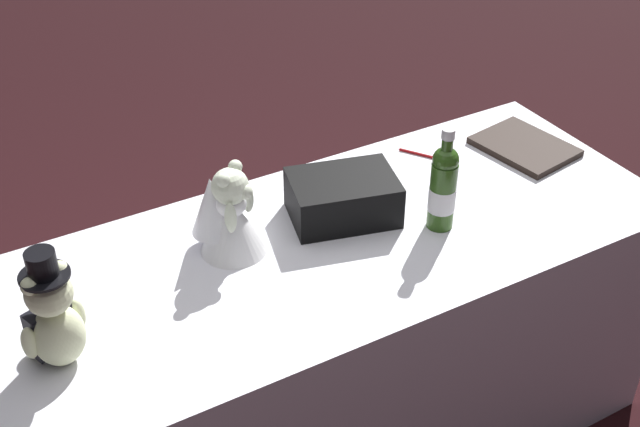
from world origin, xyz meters
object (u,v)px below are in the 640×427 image
(teddy_bear_bride, at_px, (227,213))
(gift_case_black, at_px, (343,198))
(guestbook, at_px, (524,147))
(champagne_bottle, at_px, (443,186))
(signing_pen, at_px, (420,154))
(teddy_bear_groom, at_px, (53,317))

(teddy_bear_bride, distance_m, gift_case_black, 0.33)
(guestbook, bearing_deg, gift_case_black, 173.11)
(teddy_bear_bride, relative_size, guestbook, 0.89)
(champagne_bottle, bearing_deg, guestbook, 22.58)
(gift_case_black, bearing_deg, champagne_bottle, -39.41)
(teddy_bear_bride, xyz_separation_m, guestbook, (0.99, 0.00, -0.10))
(teddy_bear_bride, relative_size, signing_pen, 1.96)
(teddy_bear_groom, xyz_separation_m, champagne_bottle, (1.01, -0.00, 0.00))
(teddy_bear_bride, distance_m, champagne_bottle, 0.56)
(champagne_bottle, bearing_deg, teddy_bear_bride, 160.35)
(teddy_bear_bride, relative_size, gift_case_black, 0.77)
(teddy_bear_groom, height_order, champagne_bottle, teddy_bear_groom)
(teddy_bear_groom, relative_size, signing_pen, 2.36)
(teddy_bear_bride, relative_size, champagne_bottle, 0.84)
(teddy_bear_groom, xyz_separation_m, teddy_bear_bride, (0.49, 0.18, -0.01))
(champagne_bottle, relative_size, signing_pen, 2.33)
(teddy_bear_bride, bearing_deg, champagne_bottle, -19.65)
(teddy_bear_bride, height_order, gift_case_black, teddy_bear_bride)
(teddy_bear_groom, xyz_separation_m, guestbook, (1.48, 0.19, -0.11))
(teddy_bear_bride, xyz_separation_m, signing_pen, (0.69, 0.13, -0.10))
(champagne_bottle, height_order, gift_case_black, champagne_bottle)
(signing_pen, bearing_deg, guestbook, -23.51)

